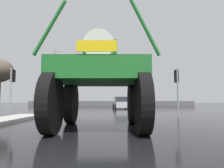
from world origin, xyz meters
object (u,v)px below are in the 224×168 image
object	(u,v)px
traffic_signal_near_left	(12,81)
streetlight_far_left	(55,75)
oversize_sprayer	(100,79)
traffic_signal_near_right	(177,82)
sedan_ahead	(121,103)

from	to	relation	value
traffic_signal_near_left	streetlight_far_left	distance (m)	18.03
oversize_sprayer	traffic_signal_near_right	world-z (taller)	oversize_sprayer
sedan_ahead	traffic_signal_near_left	xyz separation A→B (m)	(-7.68, -12.96, 1.68)
oversize_sprayer	streetlight_far_left	size ratio (longest dim) A/B	0.61
traffic_signal_near_left	traffic_signal_near_right	size ratio (longest dim) A/B	1.02
oversize_sprayer	streetlight_far_left	world-z (taller)	streetlight_far_left
sedan_ahead	streetlight_far_left	size ratio (longest dim) A/B	0.48
oversize_sprayer	sedan_ahead	world-z (taller)	oversize_sprayer
traffic_signal_near_right	streetlight_far_left	world-z (taller)	streetlight_far_left
traffic_signal_near_left	streetlight_far_left	world-z (taller)	streetlight_far_left
oversize_sprayer	traffic_signal_near_right	bearing A→B (deg)	-42.11
traffic_signal_near_left	traffic_signal_near_right	xyz separation A→B (m)	(11.17, 0.00, -0.04)
oversize_sprayer	sedan_ahead	xyz separation A→B (m)	(1.21, 18.42, -1.27)
sedan_ahead	traffic_signal_near_right	xyz separation A→B (m)	(3.49, -12.96, 1.64)
streetlight_far_left	sedan_ahead	bearing A→B (deg)	-24.82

